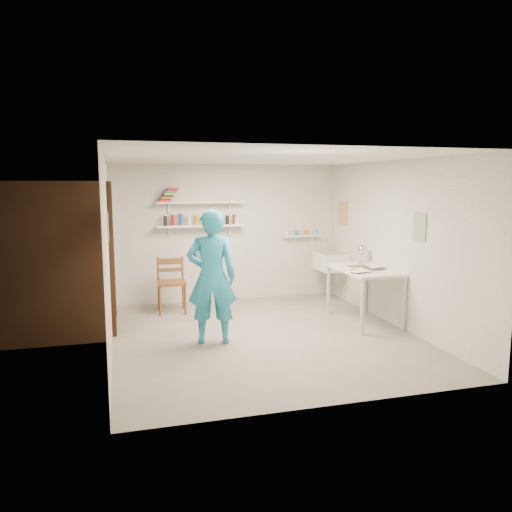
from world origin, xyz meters
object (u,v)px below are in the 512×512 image
object	(u,v)px
wall_clock	(205,252)
desk_lamp	(362,250)
man	(212,277)
work_table	(364,296)
belfast_sink	(331,261)
wooden_chair	(171,283)

from	to	relation	value
wall_clock	desk_lamp	xyz separation A→B (m)	(2.61, 0.62, -0.13)
man	work_table	xyz separation A→B (m)	(2.37, 0.35, -0.47)
wall_clock	work_table	distance (m)	2.53
belfast_sink	wall_clock	distance (m)	3.01
work_table	desk_lamp	size ratio (longest dim) A/B	8.00
desk_lamp	belfast_sink	bearing A→B (deg)	95.44
wooden_chair	work_table	world-z (taller)	wooden_chair
desk_lamp	man	bearing A→B (deg)	-161.99
wall_clock	wooden_chair	size ratio (longest dim) A/B	0.32
man	desk_lamp	size ratio (longest dim) A/B	11.48
work_table	desk_lamp	distance (m)	0.82
desk_lamp	wall_clock	bearing A→B (deg)	-166.65
wooden_chair	work_table	size ratio (longest dim) A/B	0.80
man	wall_clock	distance (m)	0.37
belfast_sink	man	size ratio (longest dim) A/B	0.34
wall_clock	desk_lamp	bearing A→B (deg)	23.63
belfast_sink	wooden_chair	bearing A→B (deg)	-177.99
wooden_chair	man	bearing A→B (deg)	-76.54
belfast_sink	desk_lamp	bearing A→B (deg)	-84.56
man	desk_lamp	xyz separation A→B (m)	(2.57, 0.84, 0.16)
wall_clock	wooden_chair	xyz separation A→B (m)	(-0.31, 1.48, -0.68)
belfast_sink	desk_lamp	size ratio (longest dim) A/B	3.94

